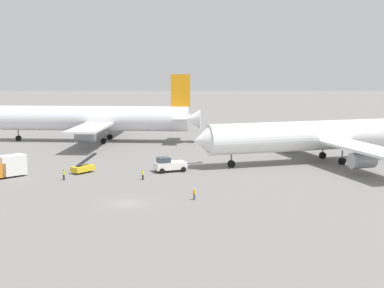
{
  "coord_description": "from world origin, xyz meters",
  "views": [
    {
      "loc": [
        8.43,
        -70.96,
        18.13
      ],
      "look_at": [
        8.5,
        26.41,
        4.0
      ],
      "focal_mm": 52.13,
      "sensor_mm": 36.0,
      "label": 1
    }
  ],
  "objects_px": {
    "airliner_at_gate_left": "(94,119)",
    "ground_crew_marshaller_foreground": "(63,174)",
    "airliner_being_pushed": "(320,136)",
    "gse_belt_loader_portside": "(83,168)",
    "pushback_tug": "(169,165)",
    "ground_crew_wing_walker_right": "(194,194)",
    "gse_catering_truck_tall": "(7,166)",
    "ground_crew_ramp_agent_by_cones": "(142,175)"
  },
  "relations": [
    {
      "from": "airliner_being_pushed",
      "to": "gse_belt_loader_portside",
      "type": "distance_m",
      "value": 43.03
    },
    {
      "from": "gse_catering_truck_tall",
      "to": "ground_crew_marshaller_foreground",
      "type": "relative_size",
      "value": 3.44
    },
    {
      "from": "pushback_tug",
      "to": "gse_belt_loader_portside",
      "type": "height_order",
      "value": "gse_belt_loader_portside"
    },
    {
      "from": "gse_belt_loader_portside",
      "to": "gse_catering_truck_tall",
      "type": "bearing_deg",
      "value": -162.44
    },
    {
      "from": "airliner_being_pushed",
      "to": "gse_catering_truck_tall",
      "type": "distance_m",
      "value": 54.84
    },
    {
      "from": "airliner_being_pushed",
      "to": "pushback_tug",
      "type": "height_order",
      "value": "airliner_being_pushed"
    },
    {
      "from": "airliner_being_pushed",
      "to": "gse_belt_loader_portside",
      "type": "relative_size",
      "value": 10.06
    },
    {
      "from": "airliner_at_gate_left",
      "to": "ground_crew_marshaller_foreground",
      "type": "bearing_deg",
      "value": -86.53
    },
    {
      "from": "airliner_at_gate_left",
      "to": "pushback_tug",
      "type": "relative_size",
      "value": 5.99
    },
    {
      "from": "pushback_tug",
      "to": "airliner_at_gate_left",
      "type": "bearing_deg",
      "value": 117.39
    },
    {
      "from": "airliner_at_gate_left",
      "to": "pushback_tug",
      "type": "bearing_deg",
      "value": -62.61
    },
    {
      "from": "gse_belt_loader_portside",
      "to": "pushback_tug",
      "type": "bearing_deg",
      "value": 4.28
    },
    {
      "from": "pushback_tug",
      "to": "gse_catering_truck_tall",
      "type": "distance_m",
      "value": 26.13
    },
    {
      "from": "gse_catering_truck_tall",
      "to": "ground_crew_wing_walker_right",
      "type": "bearing_deg",
      "value": -26.74
    },
    {
      "from": "pushback_tug",
      "to": "gse_catering_truck_tall",
      "type": "relative_size",
      "value": 1.42
    },
    {
      "from": "airliner_at_gate_left",
      "to": "airliner_being_pushed",
      "type": "relative_size",
      "value": 1.07
    },
    {
      "from": "ground_crew_wing_walker_right",
      "to": "gse_catering_truck_tall",
      "type": "bearing_deg",
      "value": 153.26
    },
    {
      "from": "airliner_being_pushed",
      "to": "ground_crew_wing_walker_right",
      "type": "xyz_separation_m",
      "value": [
        -23.2,
        -28.51,
        -4.11
      ]
    },
    {
      "from": "gse_catering_truck_tall",
      "to": "ground_crew_wing_walker_right",
      "type": "height_order",
      "value": "gse_catering_truck_tall"
    },
    {
      "from": "gse_belt_loader_portside",
      "to": "ground_crew_marshaller_foreground",
      "type": "relative_size",
      "value": 2.72
    },
    {
      "from": "gse_belt_loader_portside",
      "to": "ground_crew_marshaller_foreground",
      "type": "xyz_separation_m",
      "value": [
        -1.9,
        -5.84,
        0.07
      ]
    },
    {
      "from": "airliner_being_pushed",
      "to": "ground_crew_marshaller_foreground",
      "type": "height_order",
      "value": "airliner_being_pushed"
    },
    {
      "from": "gse_belt_loader_portside",
      "to": "airliner_at_gate_left",
      "type": "bearing_deg",
      "value": 96.89
    },
    {
      "from": "airliner_at_gate_left",
      "to": "ground_crew_marshaller_foreground",
      "type": "height_order",
      "value": "airliner_at_gate_left"
    },
    {
      "from": "ground_crew_marshaller_foreground",
      "to": "pushback_tug",
      "type": "bearing_deg",
      "value": 23.06
    },
    {
      "from": "airliner_being_pushed",
      "to": "ground_crew_marshaller_foreground",
      "type": "distance_m",
      "value": 46.5
    },
    {
      "from": "airliner_being_pushed",
      "to": "ground_crew_marshaller_foreground",
      "type": "relative_size",
      "value": 27.4
    },
    {
      "from": "pushback_tug",
      "to": "ground_crew_wing_walker_right",
      "type": "height_order",
      "value": "pushback_tug"
    },
    {
      "from": "gse_belt_loader_portside",
      "to": "ground_crew_marshaller_foreground",
      "type": "distance_m",
      "value": 6.14
    },
    {
      "from": "airliner_at_gate_left",
      "to": "pushback_tug",
      "type": "xyz_separation_m",
      "value": [
        18.85,
        -36.38,
        -4.15
      ]
    },
    {
      "from": "gse_belt_loader_portside",
      "to": "gse_catering_truck_tall",
      "type": "xyz_separation_m",
      "value": [
        -11.38,
        -3.6,
        0.93
      ]
    },
    {
      "from": "gse_belt_loader_portside",
      "to": "ground_crew_ramp_agent_by_cones",
      "type": "height_order",
      "value": "gse_belt_loader_portside"
    },
    {
      "from": "airliner_at_gate_left",
      "to": "gse_catering_truck_tall",
      "type": "height_order",
      "value": "airliner_at_gate_left"
    },
    {
      "from": "ground_crew_wing_walker_right",
      "to": "ground_crew_marshaller_foreground",
      "type": "bearing_deg",
      "value": 147.85
    },
    {
      "from": "ground_crew_ramp_agent_by_cones",
      "to": "gse_belt_loader_portside",
      "type": "bearing_deg",
      "value": 151.87
    },
    {
      "from": "airliner_at_gate_left",
      "to": "ground_crew_wing_walker_right",
      "type": "bearing_deg",
      "value": -67.7
    },
    {
      "from": "pushback_tug",
      "to": "ground_crew_wing_walker_right",
      "type": "relative_size",
      "value": 5.23
    },
    {
      "from": "airliner_being_pushed",
      "to": "pushback_tug",
      "type": "bearing_deg",
      "value": -162.19
    },
    {
      "from": "airliner_being_pushed",
      "to": "pushback_tug",
      "type": "distance_m",
      "value": 28.98
    },
    {
      "from": "gse_catering_truck_tall",
      "to": "ground_crew_marshaller_foreground",
      "type": "bearing_deg",
      "value": -13.27
    },
    {
      "from": "gse_catering_truck_tall",
      "to": "ground_crew_ramp_agent_by_cones",
      "type": "relative_size",
      "value": 3.69
    },
    {
      "from": "airliner_being_pushed",
      "to": "ground_crew_wing_walker_right",
      "type": "distance_m",
      "value": 36.99
    }
  ]
}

